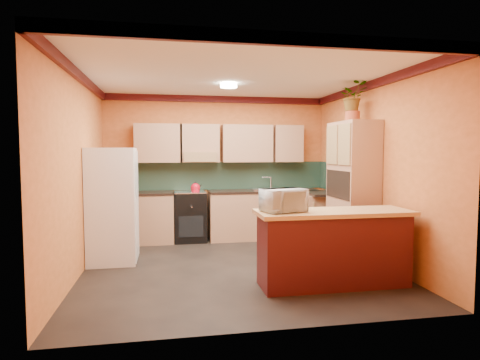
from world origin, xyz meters
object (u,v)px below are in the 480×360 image
Objects in this scene: stove at (190,216)px; base_cabinets_back at (224,216)px; breakfast_bar at (333,250)px; pantry at (352,191)px; microwave at (283,200)px; fridge at (112,206)px.

base_cabinets_back is at bearing 0.00° from stove.
breakfast_bar is (1.59, -2.81, -0.02)m from stove.
pantry reaches higher than microwave.
pantry is 1.17× the size of breakfast_bar.
pantry is at bearing 21.93° from microwave.
pantry is 1.85m from microwave.
fridge is 0.94× the size of breakfast_bar.
fridge is 0.81× the size of pantry.
stove is 0.51× the size of breakfast_bar.
pantry is 1.53m from breakfast_bar.
fridge is at bearing 127.28° from microwave.
base_cabinets_back is 1.74× the size of pantry.
fridge reaches higher than base_cabinets_back.
microwave reaches higher than breakfast_bar.
microwave is at bearing -35.90° from fridge.
microwave is at bearing -141.25° from pantry.
pantry is 4.24× the size of microwave.
breakfast_bar is (0.97, -2.81, 0.00)m from base_cabinets_back.
pantry is at bearing -43.15° from base_cabinets_back.
breakfast_bar is (-0.80, -1.16, -0.61)m from pantry.
breakfast_bar is 0.89m from microwave.
base_cabinets_back and breakfast_bar have the same top height.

